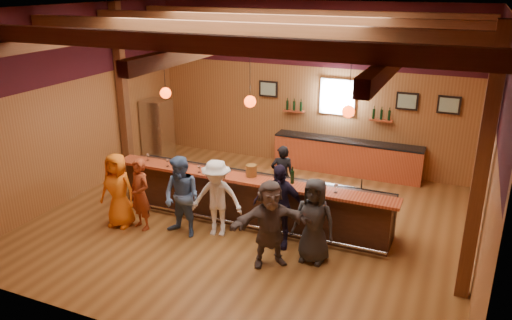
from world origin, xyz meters
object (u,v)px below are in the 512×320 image
object	(u,v)px
customer_dark	(314,221)
ice_bucket	(251,171)
customer_brown	(270,223)
customer_redvest	(140,194)
back_bar_cabinet	(347,157)
customer_navy	(278,206)
bottle_a	(279,175)
bartender	(282,176)
bar_counter	(254,198)
customer_denim	(182,197)
stainless_fridge	(158,130)
customer_white	(217,198)
customer_orange	(118,190)

from	to	relation	value
customer_dark	ice_bucket	distance (m)	1.94
customer_brown	ice_bucket	bearing A→B (deg)	89.69
customer_redvest	ice_bucket	xyz separation A→B (m)	(2.06, 1.11, 0.46)
back_bar_cabinet	ice_bucket	distance (m)	4.01
customer_navy	bottle_a	size ratio (longest dim) A/B	5.50
bartender	customer_brown	bearing A→B (deg)	86.01
bar_counter	back_bar_cabinet	size ratio (longest dim) A/B	1.57
bar_counter	customer_navy	distance (m)	1.27
customer_redvest	customer_dark	bearing A→B (deg)	21.79
back_bar_cabinet	customer_denim	xyz separation A→B (m)	(-2.25, -4.78, 0.38)
ice_bucket	bottle_a	world-z (taller)	bottle_a
customer_denim	customer_dark	size ratio (longest dim) A/B	1.03
customer_denim	stainless_fridge	bearing A→B (deg)	138.73
customer_white	customer_dark	size ratio (longest dim) A/B	0.99
back_bar_cabinet	customer_brown	distance (m)	5.13
stainless_fridge	bartender	world-z (taller)	stainless_fridge
customer_denim	customer_brown	bearing A→B (deg)	-0.20
customer_orange	customer_dark	world-z (taller)	customer_dark
bartender	stainless_fridge	bearing A→B (deg)	-38.29
stainless_fridge	bar_counter	bearing A→B (deg)	-30.76
bottle_a	customer_denim	bearing A→B (deg)	-149.71
bar_counter	bartender	size ratio (longest dim) A/B	4.29
customer_navy	bartender	xyz separation A→B (m)	(-0.60, 1.81, -0.13)
stainless_fridge	customer_redvest	size ratio (longest dim) A/B	1.16
ice_bucket	customer_orange	bearing A→B (deg)	-155.25
customer_dark	ice_bucket	xyz separation A→B (m)	(-1.67, 0.91, 0.41)
customer_redvest	customer_dark	size ratio (longest dim) A/B	0.94
customer_navy	bartender	world-z (taller)	customer_navy
customer_orange	customer_redvest	bearing A→B (deg)	4.02
bartender	ice_bucket	distance (m)	1.30
stainless_fridge	customer_navy	world-z (taller)	stainless_fridge
customer_orange	customer_white	xyz separation A→B (m)	(2.11, 0.46, 0.01)
customer_white	customer_redvest	bearing A→B (deg)	-178.65
bar_counter	customer_dark	size ratio (longest dim) A/B	3.82
customer_redvest	bartender	size ratio (longest dim) A/B	1.06
customer_brown	customer_dark	size ratio (longest dim) A/B	1.01
bar_counter	customer_white	size ratio (longest dim) A/B	3.84
customer_dark	back_bar_cabinet	bearing A→B (deg)	98.77
back_bar_cabinet	bar_counter	bearing A→B (deg)	-108.34
customer_white	customer_navy	size ratio (longest dim) A/B	0.95
customer_navy	stainless_fridge	bearing A→B (deg)	136.71
bar_counter	customer_navy	xyz separation A→B (m)	(0.89, -0.84, 0.34)
customer_orange	customer_white	world-z (taller)	customer_white
customer_white	stainless_fridge	bearing A→B (deg)	125.52
stainless_fridge	customer_orange	xyz separation A→B (m)	(1.58, -3.83, -0.09)
stainless_fridge	customer_brown	size ratio (longest dim) A/B	1.08
bar_counter	customer_white	xyz separation A→B (m)	(-0.42, -0.92, 0.30)
customer_navy	customer_denim	bearing A→B (deg)	-179.24
customer_denim	customer_white	distance (m)	0.71
customer_brown	bartender	world-z (taller)	customer_brown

